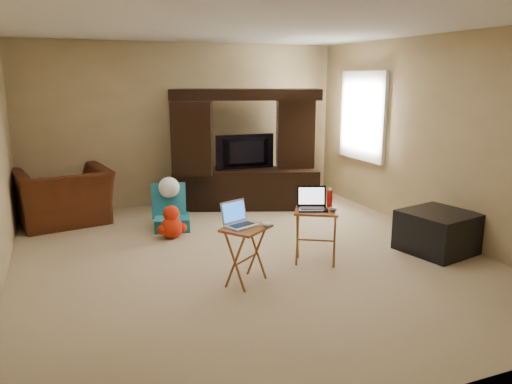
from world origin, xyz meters
name	(u,v)px	position (x,y,z in m)	size (l,w,h in m)	color
floor	(249,257)	(0.00, 0.00, 0.00)	(5.50, 5.50, 0.00)	#CAB68C
ceiling	(249,25)	(0.00, 0.00, 2.50)	(5.50, 5.50, 0.00)	silver
wall_back	(186,125)	(0.00, 2.75, 1.25)	(5.00, 5.00, 0.00)	tan
wall_front	(422,209)	(0.00, -2.75, 1.25)	(5.00, 5.00, 0.00)	tan
wall_right	(435,137)	(2.50, 0.00, 1.25)	(5.50, 5.50, 0.00)	tan
window_pane	(364,116)	(2.48, 1.55, 1.40)	(1.20, 1.20, 0.00)	white
window_frame	(363,116)	(2.46, 1.55, 1.40)	(0.06, 1.14, 1.34)	white
entertainment_center	(246,150)	(0.75, 2.08, 0.90)	(2.21, 0.55, 1.81)	black
television	(247,152)	(0.75, 2.04, 0.87)	(0.92, 0.12, 0.53)	black
recliner	(64,197)	(-1.88, 2.19, 0.38)	(1.18, 1.03, 0.77)	#4D2110
child_rocker	(172,207)	(-0.56, 1.38, 0.30)	(0.45, 0.52, 0.61)	#16677E
plush_toy	(172,222)	(-0.65, 1.01, 0.21)	(0.39, 0.32, 0.43)	red
push_toy	(267,194)	(1.08, 2.00, 0.20)	(0.54, 0.38, 0.40)	blue
ottoman	(438,232)	(2.10, -0.62, 0.24)	(0.73, 0.73, 0.47)	black
tray_table_left	(246,255)	(-0.29, -0.65, 0.29)	(0.44, 0.35, 0.58)	#A15127
tray_table_right	(316,237)	(0.61, -0.42, 0.30)	(0.46, 0.37, 0.60)	#975224
laptop_left	(242,215)	(-0.32, -0.62, 0.70)	(0.30, 0.25, 0.24)	silver
laptop_right	(313,199)	(0.57, -0.40, 0.72)	(0.31, 0.26, 0.24)	black
mouse_left	(266,225)	(-0.10, -0.72, 0.60)	(0.07, 0.12, 0.05)	silver
mouse_right	(333,209)	(0.74, -0.54, 0.62)	(0.08, 0.12, 0.05)	#444349
water_bottle	(330,198)	(0.81, -0.34, 0.69)	(0.06, 0.06, 0.18)	red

